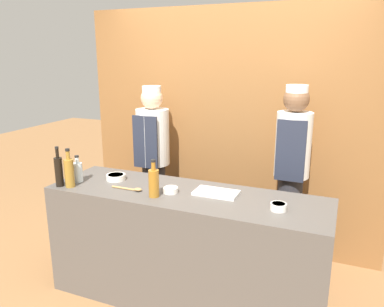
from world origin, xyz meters
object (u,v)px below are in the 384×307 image
object	(u,v)px
sauce_bowl_yellow	(116,177)
sauce_bowl_orange	(278,206)
chef_right	(291,172)
chef_left	(153,160)
bottle_vinegar	(69,172)
wooden_spoon	(131,189)
bottle_amber	(154,182)
bottle_clear	(78,172)
cutting_board	(216,193)
bottle_soy	(59,171)
sauce_bowl_white	(170,190)

from	to	relation	value
sauce_bowl_yellow	sauce_bowl_orange	size ratio (longest dim) A/B	1.44
sauce_bowl_yellow	chef_right	size ratio (longest dim) A/B	0.09
sauce_bowl_yellow	chef_left	world-z (taller)	chef_left
sauce_bowl_yellow	bottle_vinegar	size ratio (longest dim) A/B	0.51
sauce_bowl_orange	wooden_spoon	world-z (taller)	sauce_bowl_orange
bottle_amber	wooden_spoon	size ratio (longest dim) A/B	1.08
sauce_bowl_orange	wooden_spoon	xyz separation A→B (m)	(-1.13, -0.05, -0.01)
sauce_bowl_orange	bottle_clear	size ratio (longest dim) A/B	0.50
cutting_board	bottle_soy	bearing A→B (deg)	-165.51
sauce_bowl_yellow	bottle_amber	xyz separation A→B (m)	(0.48, -0.22, 0.09)
sauce_bowl_white	bottle_clear	world-z (taller)	bottle_clear
sauce_bowl_yellow	chef_right	bearing A→B (deg)	27.07
sauce_bowl_white	bottle_vinegar	bearing A→B (deg)	-166.65
cutting_board	bottle_vinegar	xyz separation A→B (m)	(-1.13, -0.30, 0.11)
bottle_soy	bottle_amber	bearing A→B (deg)	6.12
sauce_bowl_orange	bottle_soy	size ratio (longest dim) A/B	0.34
sauce_bowl_yellow	cutting_board	xyz separation A→B (m)	(0.89, 0.01, -0.02)
sauce_bowl_orange	bottle_amber	world-z (taller)	bottle_amber
wooden_spoon	bottle_amber	bearing A→B (deg)	-11.68
sauce_bowl_white	cutting_board	bearing A→B (deg)	17.87
sauce_bowl_orange	chef_left	distance (m)	1.61
sauce_bowl_white	cutting_board	distance (m)	0.35
sauce_bowl_orange	bottle_soy	world-z (taller)	bottle_soy
sauce_bowl_orange	bottle_soy	bearing A→B (deg)	-173.76
sauce_bowl_white	chef_left	size ratio (longest dim) A/B	0.07
chef_left	bottle_soy	bearing A→B (deg)	-107.46
sauce_bowl_yellow	bottle_amber	bearing A→B (deg)	-24.26
bottle_clear	chef_left	bearing A→B (deg)	73.95
bottle_amber	chef_left	bearing A→B (deg)	118.73
sauce_bowl_white	sauce_bowl_orange	distance (m)	0.82
sauce_bowl_yellow	bottle_vinegar	bearing A→B (deg)	-129.93
chef_left	chef_right	world-z (taller)	chef_right
sauce_bowl_orange	bottle_vinegar	world-z (taller)	bottle_vinegar
bottle_vinegar	chef_left	xyz separation A→B (m)	(0.22, 0.97, -0.13)
bottle_soy	chef_right	xyz separation A→B (m)	(1.68, 0.99, -0.10)
bottle_vinegar	chef_right	xyz separation A→B (m)	(1.59, 0.97, -0.09)
cutting_board	bottle_clear	world-z (taller)	bottle_clear
bottle_clear	wooden_spoon	distance (m)	0.52
cutting_board	chef_right	distance (m)	0.82
wooden_spoon	bottle_vinegar	bearing A→B (deg)	-166.85
chef_right	sauce_bowl_yellow	bearing A→B (deg)	-152.93
sauce_bowl_yellow	cutting_board	bearing A→B (deg)	0.72
bottle_amber	wooden_spoon	world-z (taller)	bottle_amber
sauce_bowl_yellow	sauce_bowl_white	distance (m)	0.57
sauce_bowl_white	bottle_vinegar	distance (m)	0.83
chef_left	chef_right	bearing A→B (deg)	0.00
bottle_amber	chef_right	xyz separation A→B (m)	(0.87, 0.91, -0.08)
sauce_bowl_orange	bottle_clear	bearing A→B (deg)	-178.46
sauce_bowl_white	chef_left	xyz separation A→B (m)	(-0.57, 0.79, -0.04)
chef_right	bottle_amber	bearing A→B (deg)	-133.73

